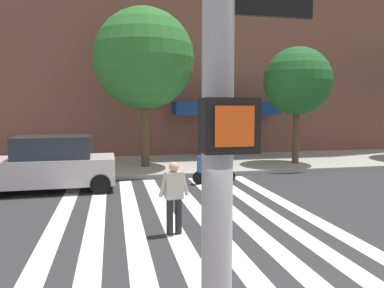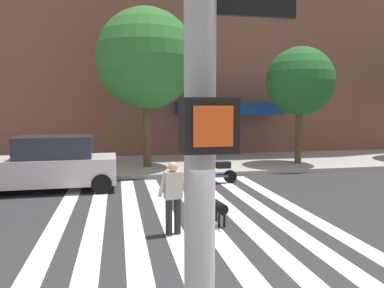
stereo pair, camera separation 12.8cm
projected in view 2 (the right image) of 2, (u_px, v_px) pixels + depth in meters
The scene contains 9 objects.
ground_plane at pixel (187, 224), 9.03m from camera, with size 160.00×160.00×0.00m, color #2B2B2D.
sidewalk_far at pixel (153, 165), 17.83m from camera, with size 80.00×6.00×0.15m, color #9B978E.
crosswalk_stripes at pixel (189, 224), 9.04m from camera, with size 6.75×11.46×0.01m.
parked_car_behind_first at pixel (52, 164), 12.61m from camera, with size 4.39×1.97×1.86m.
parked_scooter at pixel (215, 171), 13.80m from camera, with size 1.63×0.50×1.11m.
street_tree_nearest at pixel (146, 59), 16.44m from camera, with size 4.44×4.44×7.03m.
street_tree_middle at pixel (300, 81), 17.42m from camera, with size 3.19×3.19×5.49m.
pedestrian_dog_walker at pixel (173, 194), 8.24m from camera, with size 0.71×0.29×1.64m.
dog_on_leash at pixel (217, 206), 9.05m from camera, with size 0.35×1.14×0.65m.
Camera 2 is at (-1.63, -2.61, 2.84)m, focal length 34.83 mm.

